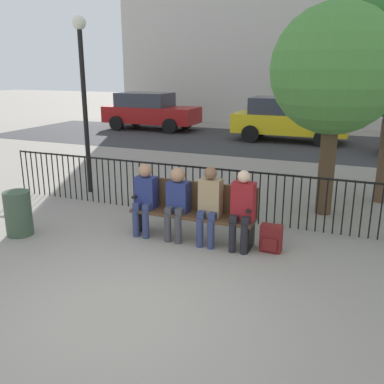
# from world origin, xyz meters

# --- Properties ---
(ground_plane) EXTENTS (80.00, 80.00, 0.00)m
(ground_plane) POSITION_xyz_m (0.00, 0.00, 0.00)
(ground_plane) COLOR gray
(park_bench) EXTENTS (2.03, 0.45, 0.92)m
(park_bench) POSITION_xyz_m (0.00, 2.35, 0.50)
(park_bench) COLOR #4C331E
(park_bench) RESTS_ON ground
(seated_person_0) EXTENTS (0.34, 0.39, 1.19)m
(seated_person_0) POSITION_xyz_m (-0.81, 2.22, 0.67)
(seated_person_0) COLOR navy
(seated_person_0) RESTS_ON ground
(seated_person_1) EXTENTS (0.34, 0.39, 1.18)m
(seated_person_1) POSITION_xyz_m (-0.24, 2.22, 0.68)
(seated_person_1) COLOR #3D3D42
(seated_person_1) RESTS_ON ground
(seated_person_2) EXTENTS (0.34, 0.39, 1.24)m
(seated_person_2) POSITION_xyz_m (0.31, 2.22, 0.69)
(seated_person_2) COLOR navy
(seated_person_2) RESTS_ON ground
(seated_person_3) EXTENTS (0.34, 0.39, 1.23)m
(seated_person_3) POSITION_xyz_m (0.83, 2.22, 0.68)
(seated_person_3) COLOR black
(seated_person_3) RESTS_ON ground
(backpack) EXTENTS (0.32, 0.22, 0.42)m
(backpack) POSITION_xyz_m (1.27, 2.29, 0.20)
(backpack) COLOR maroon
(backpack) RESTS_ON ground
(fence_railing) EXTENTS (9.01, 0.03, 0.95)m
(fence_railing) POSITION_xyz_m (-0.02, 3.39, 0.56)
(fence_railing) COLOR black
(fence_railing) RESTS_ON ground
(tree_0) EXTENTS (2.27, 2.27, 3.78)m
(tree_0) POSITION_xyz_m (1.82, 4.44, 2.62)
(tree_0) COLOR #4C3823
(tree_0) RESTS_ON ground
(lamp_post) EXTENTS (0.28, 0.28, 3.69)m
(lamp_post) POSITION_xyz_m (-3.17, 4.00, 2.44)
(lamp_post) COLOR black
(lamp_post) RESTS_ON ground
(street_surface) EXTENTS (24.00, 6.00, 0.01)m
(street_surface) POSITION_xyz_m (0.00, 12.00, 0.00)
(street_surface) COLOR #333335
(street_surface) RESTS_ON ground
(parked_car_0) EXTENTS (4.20, 1.94, 1.62)m
(parked_car_0) POSITION_xyz_m (-0.33, 12.62, 0.84)
(parked_car_0) COLOR yellow
(parked_car_0) RESTS_ON ground
(parked_car_2) EXTENTS (4.20, 1.94, 1.62)m
(parked_car_2) POSITION_xyz_m (-6.63, 13.51, 0.84)
(parked_car_2) COLOR maroon
(parked_car_2) RESTS_ON ground
(trash_bin) EXTENTS (0.43, 0.43, 0.74)m
(trash_bin) POSITION_xyz_m (-2.73, 1.39, 0.37)
(trash_bin) COLOR #384C38
(trash_bin) RESTS_ON ground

